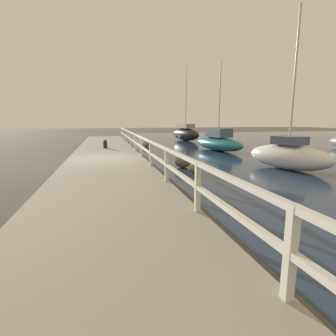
{
  "coord_description": "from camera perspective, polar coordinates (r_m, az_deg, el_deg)",
  "views": [
    {
      "loc": [
        -0.03,
        -12.85,
        2.11
      ],
      "look_at": [
        2.37,
        -2.85,
        0.23
      ],
      "focal_mm": 28.0,
      "sensor_mm": 36.0,
      "label": 1
    }
  ],
  "objects": [
    {
      "name": "sailboat_white",
      "position": [
        12.45,
        24.73,
        2.54
      ],
      "size": [
        2.62,
        4.01,
        6.61
      ],
      "rotation": [
        0.0,
        0.0,
        0.36
      ],
      "color": "white",
      "rests_on": "water_surface"
    },
    {
      "name": "dock_walkway",
      "position": [
        13.0,
        -13.23,
        1.44
      ],
      "size": [
        3.63,
        36.0,
        0.3
      ],
      "color": "gray",
      "rests_on": "ground"
    },
    {
      "name": "ground_plane",
      "position": [
        13.03,
        -13.2,
        0.78
      ],
      "size": [
        120.0,
        120.0,
        0.0
      ],
      "primitive_type": "plane",
      "color": "#4C473D"
    },
    {
      "name": "railing",
      "position": [
        13.02,
        -5.78,
        5.4
      ],
      "size": [
        0.1,
        32.5,
        1.01
      ],
      "color": "silver",
      "rests_on": "dock_walkway"
    },
    {
      "name": "mooring_bollard",
      "position": [
        17.68,
        -13.5,
        5.11
      ],
      "size": [
        0.26,
        0.26,
        0.55
      ],
      "color": "black",
      "rests_on": "dock_walkway"
    },
    {
      "name": "boulder_near_dock",
      "position": [
        10.56,
        5.88,
        -0.07
      ],
      "size": [
        0.55,
        0.49,
        0.41
      ],
      "color": "slate",
      "rests_on": "ground"
    },
    {
      "name": "boulder_downstream",
      "position": [
        20.89,
        -4.74,
        5.16
      ],
      "size": [
        0.59,
        0.53,
        0.44
      ],
      "color": "gray",
      "rests_on": "ground"
    },
    {
      "name": "sailboat_black",
      "position": [
        27.58,
        3.85,
        7.53
      ],
      "size": [
        2.28,
        5.29,
        7.58
      ],
      "rotation": [
        0.0,
        0.0,
        0.17
      ],
      "color": "black",
      "rests_on": "water_surface"
    },
    {
      "name": "boulder_upstream",
      "position": [
        11.8,
        3.25,
        1.5
      ],
      "size": [
        0.78,
        0.7,
        0.59
      ],
      "color": "#666056",
      "rests_on": "ground"
    },
    {
      "name": "sailboat_teal",
      "position": [
        18.7,
        10.87,
        5.58
      ],
      "size": [
        2.37,
        5.3,
        5.95
      ],
      "rotation": [
        0.0,
        0.0,
        0.17
      ],
      "color": "#1E707A",
      "rests_on": "water_surface"
    }
  ]
}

